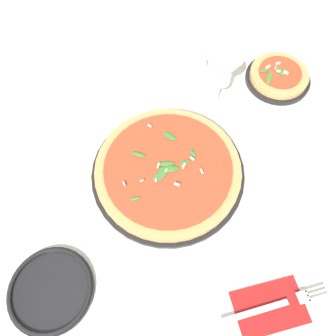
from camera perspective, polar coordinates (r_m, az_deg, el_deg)
name	(u,v)px	position (r m, az deg, el deg)	size (l,w,h in m)	color
ground_plane	(171,162)	(0.81, 0.58, 1.01)	(6.00, 6.00, 0.00)	silver
pizza_arugula_main	(168,170)	(0.78, 0.00, -0.43)	(0.37, 0.37, 0.05)	black
pizza_personal_side	(278,77)	(1.00, 18.67, 14.86)	(0.18, 0.18, 0.05)	black
wine_glass	(222,71)	(0.83, 9.43, 16.37)	(0.09, 0.09, 0.17)	white
napkin	(270,307)	(0.74, 17.31, -22.13)	(0.16, 0.11, 0.01)	#B21E1E
fork	(274,306)	(0.74, 18.04, -21.85)	(0.23, 0.06, 0.00)	silver
side_plate_white	(51,290)	(0.75, -19.76, -19.38)	(0.18, 0.18, 0.02)	black
shaker_pepper	(202,59)	(0.98, 5.87, 18.35)	(0.03, 0.03, 0.07)	silver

